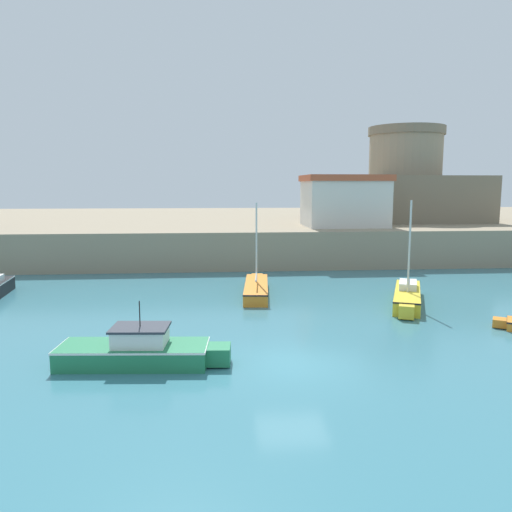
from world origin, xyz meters
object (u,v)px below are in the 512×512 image
object	(u,v)px
sailboat_orange_3	(256,288)
harbor_shed_near_wharf	(344,201)
sailboat_yellow_0	(407,296)
motorboat_green_2	(139,351)
fortress	(404,188)

from	to	relation	value
sailboat_orange_3	harbor_shed_near_wharf	bearing A→B (deg)	56.78
sailboat_yellow_0	motorboat_green_2	bearing A→B (deg)	-147.97
sailboat_yellow_0	harbor_shed_near_wharf	size ratio (longest dim) A/B	0.96
harbor_shed_near_wharf	fortress	bearing A→B (deg)	43.63
motorboat_green_2	sailboat_orange_3	world-z (taller)	sailboat_orange_3
sailboat_yellow_0	fortress	size ratio (longest dim) A/B	0.51
fortress	motorboat_green_2	bearing A→B (deg)	-124.25
motorboat_green_2	harbor_shed_near_wharf	bearing A→B (deg)	60.65
sailboat_orange_3	fortress	xyz separation A→B (m)	(16.32, 20.34, 5.53)
motorboat_green_2	sailboat_orange_3	size ratio (longest dim) A/B	0.89
fortress	harbor_shed_near_wharf	distance (m)	11.09
motorboat_green_2	sailboat_yellow_0	bearing A→B (deg)	32.03
sailboat_yellow_0	sailboat_orange_3	world-z (taller)	sailboat_yellow_0
motorboat_green_2	sailboat_orange_3	bearing A→B (deg)	65.54
sailboat_yellow_0	sailboat_orange_3	xyz separation A→B (m)	(-7.73, 3.01, -0.08)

